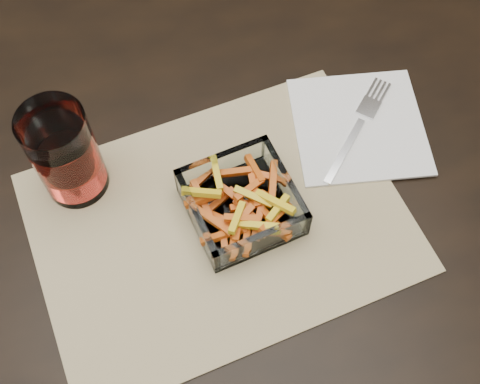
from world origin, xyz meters
The scene contains 6 objects.
dining_table centered at (0.00, 0.00, 0.66)m, with size 1.60×0.90×0.75m.
placemat centered at (-0.01, -0.06, 0.75)m, with size 0.45×0.33×0.00m, color tan.
glass_bowl centered at (0.02, -0.06, 0.77)m, with size 0.15×0.15×0.05m.
tumbler centered at (-0.17, 0.04, 0.82)m, with size 0.08×0.08×0.14m.
napkin centered at (0.21, 0.03, 0.76)m, with size 0.17×0.17×0.00m, color white.
fork centered at (0.21, 0.03, 0.76)m, with size 0.14×0.15×0.00m.
Camera 1 is at (-0.06, -0.38, 1.43)m, focal length 45.00 mm.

